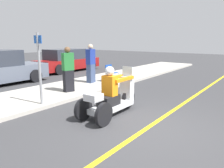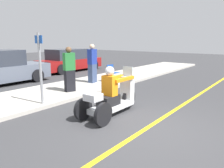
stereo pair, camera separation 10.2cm
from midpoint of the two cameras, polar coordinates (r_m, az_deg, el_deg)
The scene contains 9 objects.
ground_plane at distance 5.45m, azimuth 9.36°, elevation -11.48°, with size 60.00×60.00×0.00m, color #38383A.
lane_stripe at distance 5.70m, azimuth 10.87°, elevation -10.44°, with size 24.00×0.12×0.01m.
sidewalk_strip at distance 8.50m, azimuth -19.01°, elevation -3.09°, with size 28.00×2.80×0.12m.
motorcycle_trike at distance 6.19m, azimuth 0.50°, elevation -3.60°, with size 2.27×0.80×1.41m.
spectator_with_child at distance 8.57m, azimuth -10.75°, elevation 3.56°, with size 0.46×0.35×1.73m.
spectator_by_tree at distance 10.25m, azimuth -4.89°, elevation 5.18°, with size 0.46×0.31×1.79m.
folding_chair_curbside at distance 10.42m, azimuth 0.27°, elevation 3.34°, with size 0.49×0.49×0.82m.
parked_car_lot_right at distance 15.15m, azimuth -10.90°, elevation 6.01°, with size 4.54×1.93×1.49m.
street_sign at distance 7.06m, azimuth -17.84°, elevation 4.51°, with size 0.08×0.36×2.20m.
Camera 2 is at (-4.41, -2.39, 2.12)m, focal length 35.00 mm.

